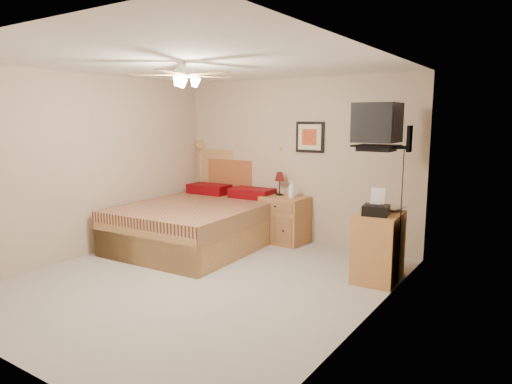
% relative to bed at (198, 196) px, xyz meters
% --- Properties ---
extents(floor, '(4.50, 4.50, 0.00)m').
position_rel_bed_xyz_m(floor, '(1.01, -1.12, -0.76)').
color(floor, '#A9A298').
rests_on(floor, ground).
extents(ceiling, '(4.00, 4.50, 0.04)m').
position_rel_bed_xyz_m(ceiling, '(1.01, -1.12, 1.74)').
color(ceiling, white).
rests_on(ceiling, ground).
extents(wall_back, '(4.00, 0.04, 2.50)m').
position_rel_bed_xyz_m(wall_back, '(1.01, 1.13, 0.49)').
color(wall_back, '#C1A88E').
rests_on(wall_back, ground).
extents(wall_left, '(0.04, 4.50, 2.50)m').
position_rel_bed_xyz_m(wall_left, '(-0.99, -1.12, 0.49)').
color(wall_left, '#C1A88E').
rests_on(wall_left, ground).
extents(wall_right, '(0.04, 4.50, 2.50)m').
position_rel_bed_xyz_m(wall_right, '(3.01, -1.12, 0.49)').
color(wall_right, '#C1A88E').
rests_on(wall_right, ground).
extents(bed, '(1.91, 2.44, 1.52)m').
position_rel_bed_xyz_m(bed, '(0.00, 0.00, 0.00)').
color(bed, '#A17840').
rests_on(bed, ground).
extents(nightstand, '(0.69, 0.53, 0.72)m').
position_rel_bed_xyz_m(nightstand, '(0.99, 0.88, -0.40)').
color(nightstand, '#9D6630').
rests_on(nightstand, ground).
extents(table_lamp, '(0.23, 0.23, 0.36)m').
position_rel_bed_xyz_m(table_lamp, '(0.84, 0.97, 0.14)').
color(table_lamp, '#54110D').
rests_on(table_lamp, nightstand).
extents(lotion_bottle, '(0.13, 0.13, 0.26)m').
position_rel_bed_xyz_m(lotion_bottle, '(1.12, 0.85, 0.08)').
color(lotion_bottle, white).
rests_on(lotion_bottle, nightstand).
extents(framed_picture, '(0.46, 0.04, 0.46)m').
position_rel_bed_xyz_m(framed_picture, '(1.28, 1.11, 0.86)').
color(framed_picture, black).
rests_on(framed_picture, wall_back).
extents(dresser, '(0.52, 0.71, 0.81)m').
position_rel_bed_xyz_m(dresser, '(2.74, 0.07, -0.36)').
color(dresser, '#AF6E43').
rests_on(dresser, ground).
extents(fax_machine, '(0.33, 0.35, 0.30)m').
position_rel_bed_xyz_m(fax_machine, '(2.73, -0.06, 0.20)').
color(fax_machine, black).
rests_on(fax_machine, dresser).
extents(magazine_lower, '(0.21, 0.27, 0.02)m').
position_rel_bed_xyz_m(magazine_lower, '(2.70, 0.33, 0.06)').
color(magazine_lower, '#AFA490').
rests_on(magazine_lower, dresser).
extents(magazine_upper, '(0.25, 0.31, 0.02)m').
position_rel_bed_xyz_m(magazine_upper, '(2.73, 0.32, 0.08)').
color(magazine_upper, gray).
rests_on(magazine_upper, magazine_lower).
extents(wall_tv, '(0.56, 0.46, 0.58)m').
position_rel_bed_xyz_m(wall_tv, '(2.76, 0.22, 1.05)').
color(wall_tv, black).
rests_on(wall_tv, wall_right).
extents(ceiling_fan, '(1.14, 1.14, 0.28)m').
position_rel_bed_xyz_m(ceiling_fan, '(1.01, -1.32, 1.60)').
color(ceiling_fan, white).
rests_on(ceiling_fan, ceiling).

